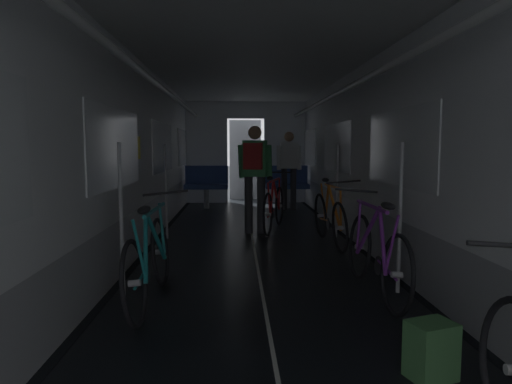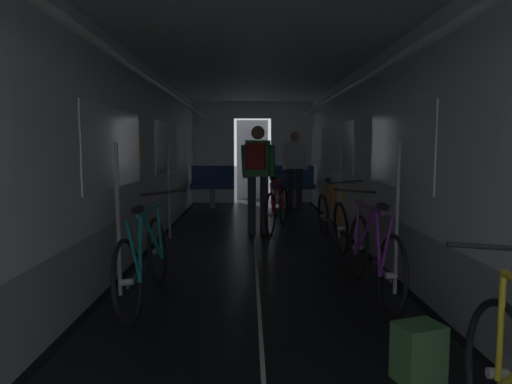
{
  "view_description": "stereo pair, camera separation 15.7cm",
  "coord_description": "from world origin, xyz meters",
  "px_view_note": "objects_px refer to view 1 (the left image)",
  "views": [
    {
      "loc": [
        -0.24,
        -1.92,
        1.36
      ],
      "look_at": [
        0.0,
        3.44,
        0.82
      ],
      "focal_mm": 31.44,
      "sensor_mm": 36.0,
      "label": 1
    },
    {
      "loc": [
        -0.08,
        -1.92,
        1.36
      ],
      "look_at": [
        0.0,
        3.44,
        0.82
      ],
      "focal_mm": 31.44,
      "sensor_mm": 36.0,
      "label": 2
    }
  ],
  "objects_px": {
    "person_standing_near_bench": "(289,165)",
    "backpack_on_floor": "(431,350)",
    "bench_seat_far_right": "(287,182)",
    "bicycle_orange": "(330,218)",
    "person_cyclist_aisle": "(255,169)",
    "bench_seat_far_left": "(206,183)",
    "bicycle_teal": "(149,260)",
    "bicycle_red_in_aisle": "(274,207)",
    "bicycle_purple": "(376,254)"
  },
  "relations": [
    {
      "from": "person_cyclist_aisle",
      "to": "backpack_on_floor",
      "type": "bearing_deg",
      "value": -79.31
    },
    {
      "from": "bicycle_purple",
      "to": "person_cyclist_aisle",
      "type": "distance_m",
      "value": 3.23
    },
    {
      "from": "bench_seat_far_right",
      "to": "bicycle_teal",
      "type": "xyz_separation_m",
      "value": [
        -1.89,
        -6.16,
        -0.19
      ]
    },
    {
      "from": "bench_seat_far_right",
      "to": "bicycle_red_in_aisle",
      "type": "relative_size",
      "value": 0.6
    },
    {
      "from": "person_cyclist_aisle",
      "to": "backpack_on_floor",
      "type": "xyz_separation_m",
      "value": [
        0.85,
        -4.5,
        -0.85
      ]
    },
    {
      "from": "backpack_on_floor",
      "to": "bench_seat_far_right",
      "type": "bearing_deg",
      "value": 90.02
    },
    {
      "from": "bicycle_purple",
      "to": "bench_seat_far_left",
      "type": "bearing_deg",
      "value": 107.83
    },
    {
      "from": "bench_seat_far_left",
      "to": "person_standing_near_bench",
      "type": "xyz_separation_m",
      "value": [
        1.8,
        -0.38,
        0.41
      ]
    },
    {
      "from": "bench_seat_far_left",
      "to": "person_cyclist_aisle",
      "type": "distance_m",
      "value": 3.2
    },
    {
      "from": "person_cyclist_aisle",
      "to": "person_standing_near_bench",
      "type": "height_order",
      "value": "same"
    },
    {
      "from": "bench_seat_far_right",
      "to": "backpack_on_floor",
      "type": "xyz_separation_m",
      "value": [
        0.0,
        -7.52,
        -0.4
      ]
    },
    {
      "from": "bicycle_teal",
      "to": "person_standing_near_bench",
      "type": "distance_m",
      "value": 6.12
    },
    {
      "from": "bicycle_orange",
      "to": "backpack_on_floor",
      "type": "xyz_separation_m",
      "value": [
        -0.15,
        -3.62,
        -0.21
      ]
    },
    {
      "from": "bench_seat_far_left",
      "to": "bicycle_orange",
      "type": "height_order",
      "value": "bench_seat_far_left"
    },
    {
      "from": "bicycle_orange",
      "to": "bicycle_red_in_aisle",
      "type": "height_order",
      "value": "bicycle_orange"
    },
    {
      "from": "bicycle_orange",
      "to": "person_standing_near_bench",
      "type": "height_order",
      "value": "person_standing_near_bench"
    },
    {
      "from": "bench_seat_far_left",
      "to": "person_standing_near_bench",
      "type": "relative_size",
      "value": 0.58
    },
    {
      "from": "bench_seat_far_left",
      "to": "bench_seat_far_right",
      "type": "distance_m",
      "value": 1.8
    },
    {
      "from": "bench_seat_far_right",
      "to": "bicycle_orange",
      "type": "distance_m",
      "value": 3.91
    },
    {
      "from": "bench_seat_far_right",
      "to": "person_cyclist_aisle",
      "type": "height_order",
      "value": "person_cyclist_aisle"
    },
    {
      "from": "bicycle_orange",
      "to": "bicycle_red_in_aisle",
      "type": "bearing_deg",
      "value": 120.47
    },
    {
      "from": "bench_seat_far_left",
      "to": "bicycle_purple",
      "type": "relative_size",
      "value": 0.58
    },
    {
      "from": "person_standing_near_bench",
      "to": "bicycle_red_in_aisle",
      "type": "bearing_deg",
      "value": -102.4
    },
    {
      "from": "bicycle_purple",
      "to": "person_standing_near_bench",
      "type": "height_order",
      "value": "person_standing_near_bench"
    },
    {
      "from": "bicycle_purple",
      "to": "bicycle_orange",
      "type": "height_order",
      "value": "bicycle_purple"
    },
    {
      "from": "bench_seat_far_left",
      "to": "bicycle_red_in_aisle",
      "type": "bearing_deg",
      "value": -65.1
    },
    {
      "from": "bicycle_orange",
      "to": "bicycle_red_in_aisle",
      "type": "xyz_separation_m",
      "value": [
        -0.68,
        1.15,
        0.0
      ]
    },
    {
      "from": "bench_seat_far_left",
      "to": "bench_seat_far_right",
      "type": "bearing_deg",
      "value": 0.0
    },
    {
      "from": "bench_seat_far_right",
      "to": "bicycle_orange",
      "type": "relative_size",
      "value": 0.58
    },
    {
      "from": "bench_seat_far_right",
      "to": "bicycle_teal",
      "type": "distance_m",
      "value": 6.45
    },
    {
      "from": "bicycle_orange",
      "to": "person_cyclist_aisle",
      "type": "xyz_separation_m",
      "value": [
        -1.0,
        0.88,
        0.63
      ]
    },
    {
      "from": "bench_seat_far_right",
      "to": "person_cyclist_aisle",
      "type": "relative_size",
      "value": 0.58
    },
    {
      "from": "bench_seat_far_right",
      "to": "person_cyclist_aisle",
      "type": "bearing_deg",
      "value": -105.66
    },
    {
      "from": "person_cyclist_aisle",
      "to": "backpack_on_floor",
      "type": "height_order",
      "value": "person_cyclist_aisle"
    },
    {
      "from": "bench_seat_far_right",
      "to": "backpack_on_floor",
      "type": "distance_m",
      "value": 7.53
    },
    {
      "from": "bicycle_orange",
      "to": "person_cyclist_aisle",
      "type": "distance_m",
      "value": 1.48
    },
    {
      "from": "bicycle_red_in_aisle",
      "to": "backpack_on_floor",
      "type": "distance_m",
      "value": 4.8
    },
    {
      "from": "bicycle_teal",
      "to": "backpack_on_floor",
      "type": "distance_m",
      "value": 2.34
    },
    {
      "from": "bench_seat_far_right",
      "to": "person_standing_near_bench",
      "type": "bearing_deg",
      "value": -89.59
    },
    {
      "from": "bench_seat_far_right",
      "to": "backpack_on_floor",
      "type": "relative_size",
      "value": 2.89
    },
    {
      "from": "person_standing_near_bench",
      "to": "backpack_on_floor",
      "type": "distance_m",
      "value": 7.19
    },
    {
      "from": "bicycle_teal",
      "to": "bicycle_red_in_aisle",
      "type": "xyz_separation_m",
      "value": [
        1.37,
        3.4,
        0.0
      ]
    },
    {
      "from": "bench_seat_far_left",
      "to": "backpack_on_floor",
      "type": "bearing_deg",
      "value": -76.53
    },
    {
      "from": "bicycle_red_in_aisle",
      "to": "bench_seat_far_right",
      "type": "bearing_deg",
      "value": 79.3
    },
    {
      "from": "bench_seat_far_left",
      "to": "backpack_on_floor",
      "type": "distance_m",
      "value": 7.75
    },
    {
      "from": "bench_seat_far_left",
      "to": "bicycle_purple",
      "type": "bearing_deg",
      "value": -72.17
    },
    {
      "from": "person_standing_near_bench",
      "to": "backpack_on_floor",
      "type": "height_order",
      "value": "person_standing_near_bench"
    },
    {
      "from": "bench_seat_far_left",
      "to": "bicycle_orange",
      "type": "distance_m",
      "value": 4.37
    },
    {
      "from": "bench_seat_far_left",
      "to": "bicycle_teal",
      "type": "xyz_separation_m",
      "value": [
        -0.09,
        -6.16,
        -0.19
      ]
    },
    {
      "from": "bicycle_orange",
      "to": "person_standing_near_bench",
      "type": "xyz_separation_m",
      "value": [
        -0.15,
        3.53,
        0.59
      ]
    }
  ]
}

